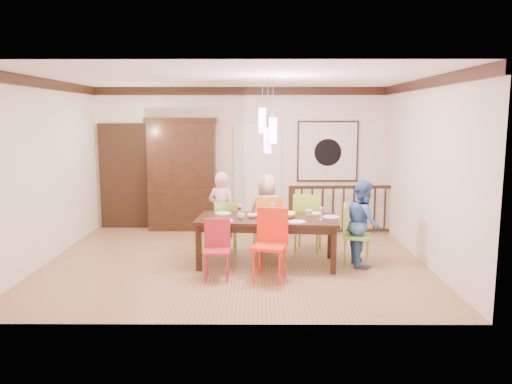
{
  "coord_description": "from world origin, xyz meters",
  "views": [
    {
      "loc": [
        0.38,
        -7.81,
        2.31
      ],
      "look_at": [
        0.34,
        0.14,
        1.1
      ],
      "focal_mm": 35.0,
      "sensor_mm": 36.0,
      "label": 1
    }
  ],
  "objects_px": {
    "chair_far_left": "(225,222)",
    "person_far_left": "(222,212)",
    "china_hutch": "(182,174)",
    "person_end_right": "(363,223)",
    "chair_end_right": "(357,231)",
    "person_far_mid": "(267,212)",
    "dining_table": "(267,223)",
    "balustrade": "(343,208)"
  },
  "relations": [
    {
      "from": "chair_far_left",
      "to": "chair_end_right",
      "type": "height_order",
      "value": "chair_end_right"
    },
    {
      "from": "dining_table",
      "to": "person_far_mid",
      "type": "xyz_separation_m",
      "value": [
        0.01,
        0.87,
        -0.0
      ]
    },
    {
      "from": "chair_far_left",
      "to": "balustrade",
      "type": "xyz_separation_m",
      "value": [
        2.26,
        1.35,
        -0.0
      ]
    },
    {
      "from": "dining_table",
      "to": "balustrade",
      "type": "height_order",
      "value": "balustrade"
    },
    {
      "from": "china_hutch",
      "to": "dining_table",
      "type": "bearing_deg",
      "value": -55.62
    },
    {
      "from": "china_hutch",
      "to": "balustrade",
      "type": "bearing_deg",
      "value": -6.08
    },
    {
      "from": "person_far_mid",
      "to": "person_end_right",
      "type": "distance_m",
      "value": 1.72
    },
    {
      "from": "person_far_mid",
      "to": "balustrade",
      "type": "bearing_deg",
      "value": -133.69
    },
    {
      "from": "chair_end_right",
      "to": "person_far_mid",
      "type": "distance_m",
      "value": 1.66
    },
    {
      "from": "person_end_right",
      "to": "balustrade",
      "type": "bearing_deg",
      "value": -3.4
    },
    {
      "from": "chair_far_left",
      "to": "dining_table",
      "type": "bearing_deg",
      "value": 124.17
    },
    {
      "from": "chair_end_right",
      "to": "person_end_right",
      "type": "height_order",
      "value": "person_end_right"
    },
    {
      "from": "balustrade",
      "to": "chair_end_right",
      "type": "bearing_deg",
      "value": -96.82
    },
    {
      "from": "china_hutch",
      "to": "person_end_right",
      "type": "xyz_separation_m",
      "value": [
        3.19,
        -2.47,
        -0.48
      ]
    },
    {
      "from": "chair_far_left",
      "to": "china_hutch",
      "type": "bearing_deg",
      "value": -67.85
    },
    {
      "from": "balustrade",
      "to": "person_far_mid",
      "type": "xyz_separation_m",
      "value": [
        -1.54,
        -1.26,
        0.17
      ]
    },
    {
      "from": "balustrade",
      "to": "person_end_right",
      "type": "bearing_deg",
      "value": -94.28
    },
    {
      "from": "chair_end_right",
      "to": "balustrade",
      "type": "relative_size",
      "value": 0.43
    },
    {
      "from": "chair_far_left",
      "to": "china_hutch",
      "type": "xyz_separation_m",
      "value": [
        -0.99,
        1.7,
        0.64
      ]
    },
    {
      "from": "person_end_right",
      "to": "china_hutch",
      "type": "bearing_deg",
      "value": 50.31
    },
    {
      "from": "person_far_mid",
      "to": "dining_table",
      "type": "bearing_deg",
      "value": 96.26
    },
    {
      "from": "chair_end_right",
      "to": "dining_table",
      "type": "bearing_deg",
      "value": 98.94
    },
    {
      "from": "chair_end_right",
      "to": "person_far_mid",
      "type": "bearing_deg",
      "value": 67.25
    },
    {
      "from": "chair_far_left",
      "to": "chair_end_right",
      "type": "distance_m",
      "value": 2.26
    },
    {
      "from": "china_hutch",
      "to": "person_end_right",
      "type": "height_order",
      "value": "china_hutch"
    },
    {
      "from": "chair_end_right",
      "to": "balustrade",
      "type": "bearing_deg",
      "value": 6.44
    },
    {
      "from": "dining_table",
      "to": "person_far_left",
      "type": "bearing_deg",
      "value": 138.22
    },
    {
      "from": "dining_table",
      "to": "person_far_left",
      "type": "height_order",
      "value": "person_far_left"
    },
    {
      "from": "person_end_right",
      "to": "chair_far_left",
      "type": "bearing_deg",
      "value": 68.66
    },
    {
      "from": "china_hutch",
      "to": "balustrade",
      "type": "relative_size",
      "value": 1.04
    },
    {
      "from": "dining_table",
      "to": "china_hutch",
      "type": "height_order",
      "value": "china_hutch"
    },
    {
      "from": "chair_far_left",
      "to": "person_far_left",
      "type": "bearing_deg",
      "value": -25.78
    },
    {
      "from": "person_far_left",
      "to": "person_far_mid",
      "type": "height_order",
      "value": "person_far_left"
    },
    {
      "from": "chair_end_right",
      "to": "person_far_left",
      "type": "height_order",
      "value": "person_far_left"
    },
    {
      "from": "person_far_mid",
      "to": "person_end_right",
      "type": "xyz_separation_m",
      "value": [
        1.49,
        -0.87,
        -0.0
      ]
    },
    {
      "from": "chair_far_left",
      "to": "person_far_mid",
      "type": "xyz_separation_m",
      "value": [
        0.72,
        0.09,
        0.16
      ]
    },
    {
      "from": "dining_table",
      "to": "balustrade",
      "type": "relative_size",
      "value": 1.02
    },
    {
      "from": "person_far_left",
      "to": "person_far_mid",
      "type": "relative_size",
      "value": 1.03
    },
    {
      "from": "chair_end_right",
      "to": "person_far_left",
      "type": "distance_m",
      "value": 2.33
    },
    {
      "from": "china_hutch",
      "to": "person_far_left",
      "type": "xyz_separation_m",
      "value": [
        0.93,
        -1.68,
        -0.46
      ]
    },
    {
      "from": "person_far_left",
      "to": "chair_far_left",
      "type": "bearing_deg",
      "value": -174.95
    },
    {
      "from": "dining_table",
      "to": "person_end_right",
      "type": "height_order",
      "value": "person_end_right"
    }
  ]
}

